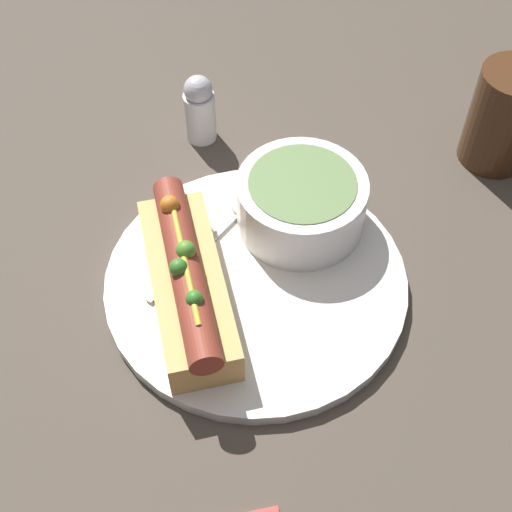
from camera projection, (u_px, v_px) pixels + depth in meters
The scene contains 7 objects.
ground_plane at pixel (256, 286), 0.64m from camera, with size 4.00×4.00×0.00m, color #4C4238.
dinner_plate at pixel (256, 282), 0.63m from camera, with size 0.27×0.27×0.01m.
hot_dog at pixel (188, 282), 0.59m from camera, with size 0.19×0.08×0.07m.
soup_bowl at pixel (301, 201), 0.65m from camera, with size 0.12×0.12×0.05m.
spoon at pixel (233, 218), 0.67m from camera, with size 0.10×0.14×0.01m.
drinking_glass at pixel (504, 117), 0.70m from camera, with size 0.07×0.07×0.11m.
salt_shaker at pixel (200, 109), 0.73m from camera, with size 0.03×0.03×0.08m.
Camera 1 is at (0.34, -0.13, 0.52)m, focal length 50.00 mm.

